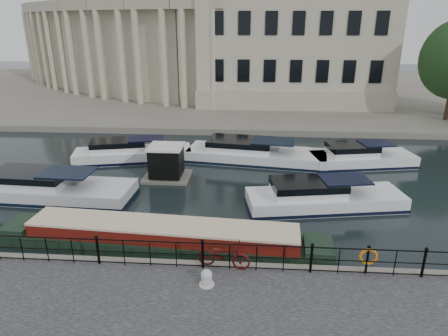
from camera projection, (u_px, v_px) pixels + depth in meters
The scene contains 10 objects.
ground_plane at pixel (209, 248), 17.34m from camera, with size 160.00×160.00×0.00m, color black.
far_bank at pixel (239, 92), 53.71m from camera, with size 120.00×42.00×0.55m, color #6B665B.
railing at pixel (203, 253), 14.82m from camera, with size 24.14×0.14×1.22m.
civic_building at pixel (231, 40), 47.41m from camera, with size 53.55×31.84×16.85m.
bicycle at pixel (224, 255), 14.89m from camera, with size 0.70×2.02×1.06m, color #470C0D.
mooring_bollard at pixel (207, 278), 13.96m from camera, with size 0.55×0.55×0.62m.
life_ring_post at pixel (368, 257), 14.48m from camera, with size 0.67×0.19×1.10m.
narrowboat at pixel (163, 241), 17.24m from camera, with size 14.59×2.94×1.53m.
harbour_hut at pixel (167, 164), 24.72m from camera, with size 2.87×2.40×2.18m.
cabin_cruisers at pixel (216, 171), 25.23m from camera, with size 26.89×11.24×1.99m.
Camera 1 is at (1.69, -14.95, 9.31)m, focal length 32.00 mm.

